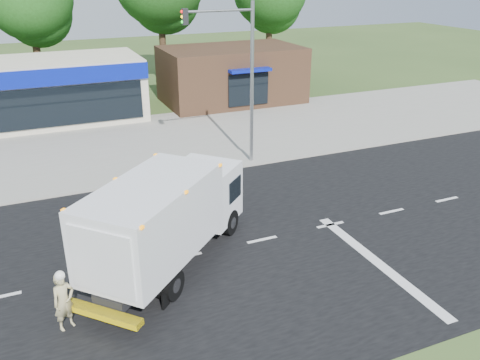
# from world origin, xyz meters

# --- Properties ---
(ground) EXTENTS (120.00, 120.00, 0.00)m
(ground) POSITION_xyz_m (0.00, 0.00, 0.00)
(ground) COLOR #385123
(ground) RESTS_ON ground
(road_asphalt) EXTENTS (60.00, 14.00, 0.02)m
(road_asphalt) POSITION_xyz_m (0.00, 0.00, 0.00)
(road_asphalt) COLOR black
(road_asphalt) RESTS_ON ground
(sidewalk) EXTENTS (60.00, 2.40, 0.12)m
(sidewalk) POSITION_xyz_m (0.00, 8.20, 0.06)
(sidewalk) COLOR gray
(sidewalk) RESTS_ON ground
(parking_apron) EXTENTS (60.00, 9.00, 0.02)m
(parking_apron) POSITION_xyz_m (0.00, 14.00, 0.01)
(parking_apron) COLOR gray
(parking_apron) RESTS_ON ground
(lane_markings) EXTENTS (55.20, 7.00, 0.01)m
(lane_markings) POSITION_xyz_m (1.35, -1.35, 0.02)
(lane_markings) COLOR silver
(lane_markings) RESTS_ON road_asphalt
(ems_box_truck) EXTENTS (7.14, 6.99, 3.39)m
(ems_box_truck) POSITION_xyz_m (-3.68, -0.35, 1.95)
(ems_box_truck) COLOR black
(ems_box_truck) RESTS_ON ground
(emergency_worker) EXTENTS (0.76, 0.65, 1.87)m
(emergency_worker) POSITION_xyz_m (-7.23, -2.30, 0.92)
(emergency_worker) COLOR tan
(emergency_worker) RESTS_ON ground
(brown_storefront) EXTENTS (10.00, 6.70, 4.00)m
(brown_storefront) POSITION_xyz_m (7.00, 19.98, 2.00)
(brown_storefront) COLOR #382316
(brown_storefront) RESTS_ON ground
(traffic_signal_pole) EXTENTS (3.51, 0.25, 8.00)m
(traffic_signal_pole) POSITION_xyz_m (2.35, 7.60, 4.92)
(traffic_signal_pole) COLOR gray
(traffic_signal_pole) RESTS_ON ground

